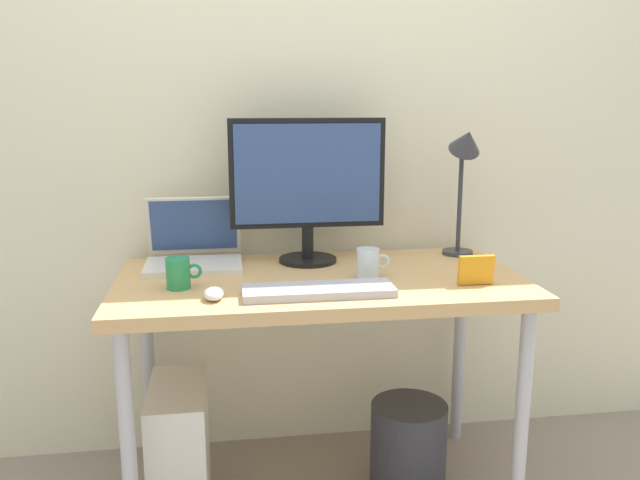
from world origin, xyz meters
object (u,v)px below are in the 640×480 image
object	(u,v)px
mouse	(214,294)
photo_frame	(476,270)
keyboard	(318,291)
coffee_mug	(179,273)
desk_lamp	(465,162)
glass_cup	(368,263)
monitor	(308,182)
wastebasket	(408,445)
laptop	(194,248)
computer_tower	(180,448)
desk	(320,299)

from	to	relation	value
mouse	photo_frame	xyz separation A→B (m)	(0.79, 0.03, 0.03)
keyboard	coffee_mug	size ratio (longest dim) A/B	4.11
desk_lamp	glass_cup	world-z (taller)	desk_lamp
keyboard	coffee_mug	world-z (taller)	coffee_mug
monitor	photo_frame	size ratio (longest dim) A/B	4.82
mouse	wastebasket	distance (m)	0.91
coffee_mug	wastebasket	size ratio (longest dim) A/B	0.36
desk_lamp	photo_frame	world-z (taller)	desk_lamp
monitor	wastebasket	size ratio (longest dim) A/B	1.77
laptop	keyboard	world-z (taller)	laptop
keyboard	glass_cup	size ratio (longest dim) A/B	4.09
coffee_mug	wastebasket	xyz separation A→B (m)	(0.74, 0.05, -0.65)
keyboard	desk_lamp	bearing A→B (deg)	34.19
photo_frame	wastebasket	size ratio (longest dim) A/B	0.37
glass_cup	coffee_mug	bearing A→B (deg)	-176.60
keyboard	glass_cup	bearing A→B (deg)	40.87
glass_cup	computer_tower	xyz separation A→B (m)	(-0.61, 0.00, -0.59)
keyboard	monitor	bearing A→B (deg)	87.05
desk_lamp	keyboard	world-z (taller)	desk_lamp
coffee_mug	photo_frame	size ratio (longest dim) A/B	0.97
monitor	keyboard	bearing A→B (deg)	-92.95
laptop	coffee_mug	size ratio (longest dim) A/B	2.99
glass_cup	keyboard	bearing A→B (deg)	-139.13
desk	keyboard	size ratio (longest dim) A/B	2.92
desk	keyboard	world-z (taller)	keyboard
computer_tower	keyboard	bearing A→B (deg)	-20.78
desk	wastebasket	distance (m)	0.61
desk_lamp	laptop	bearing A→B (deg)	178.92
monitor	keyboard	world-z (taller)	monitor
laptop	keyboard	bearing A→B (deg)	-47.91
desk	keyboard	bearing A→B (deg)	-99.87
mouse	computer_tower	world-z (taller)	mouse
laptop	mouse	distance (m)	0.42
glass_cup	wastebasket	xyz separation A→B (m)	(0.15, 0.01, -0.65)
laptop	keyboard	size ratio (longest dim) A/B	0.73
monitor	desk_lamp	size ratio (longest dim) A/B	1.11
monitor	wastebasket	world-z (taller)	monitor
photo_frame	wastebasket	distance (m)	0.69
glass_cup	photo_frame	size ratio (longest dim) A/B	0.98
wastebasket	photo_frame	bearing A→B (deg)	-43.79
laptop	photo_frame	world-z (taller)	laptop
monitor	photo_frame	distance (m)	0.64
desk_lamp	wastebasket	bearing A→B (deg)	-137.48
desk	computer_tower	world-z (taller)	desk
laptop	wastebasket	bearing A→B (deg)	-18.57
mouse	coffee_mug	world-z (taller)	coffee_mug
monitor	photo_frame	xyz separation A→B (m)	(0.47, -0.36, -0.23)
coffee_mug	mouse	bearing A→B (deg)	-50.85
coffee_mug	photo_frame	bearing A→B (deg)	-6.21
coffee_mug	computer_tower	distance (m)	0.60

